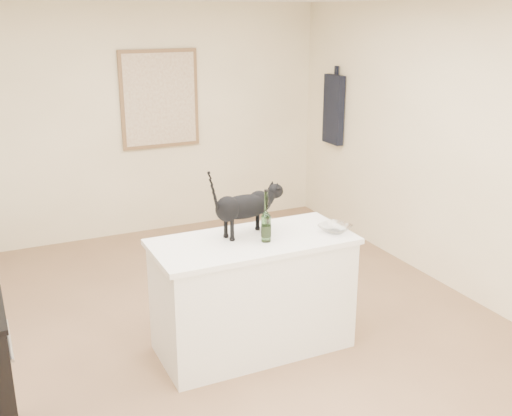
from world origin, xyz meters
name	(u,v)px	position (x,y,z in m)	size (l,w,h in m)	color
floor	(231,337)	(0.00, 0.00, 0.00)	(5.50, 5.50, 0.00)	#8F6B4C
wall_back	(134,123)	(0.00, 2.75, 1.30)	(4.50, 4.50, 0.00)	#FBECC2
wall_right	(462,153)	(2.25, 0.00, 1.30)	(5.50, 5.50, 0.00)	#FBECC2
island_base	(253,297)	(0.10, -0.20, 0.43)	(1.44, 0.67, 0.86)	white
island_top	(253,242)	(0.10, -0.20, 0.88)	(1.50, 0.70, 0.04)	white
artwork_frame	(160,99)	(0.30, 2.72, 1.55)	(0.90, 0.03, 1.10)	brown
artwork_canvas	(160,99)	(0.30, 2.70, 1.55)	(0.82, 0.00, 1.02)	beige
hanging_garment	(334,110)	(2.19, 2.05, 1.40)	(0.08, 0.34, 0.80)	black
black_cat	(244,210)	(0.08, -0.10, 1.10)	(0.58, 0.17, 0.40)	black
wine_bottle	(266,219)	(0.17, -0.28, 1.07)	(0.07, 0.07, 0.34)	#285A24
glass_bowl	(335,228)	(0.73, -0.33, 0.93)	(0.23, 0.23, 0.06)	white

